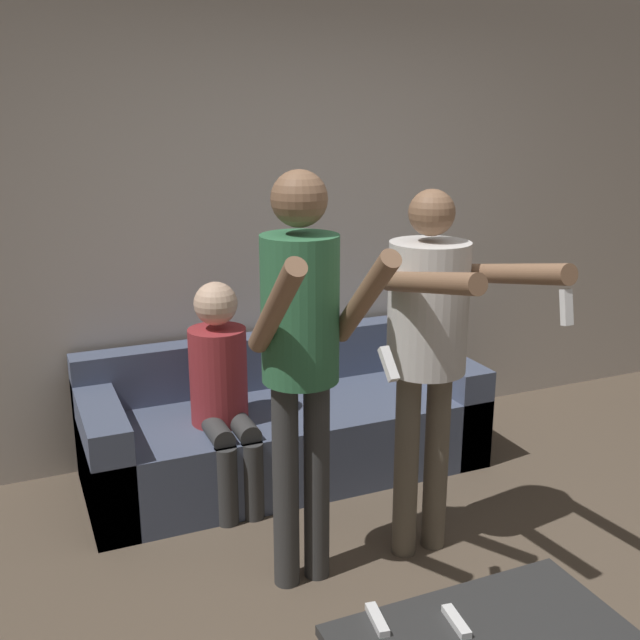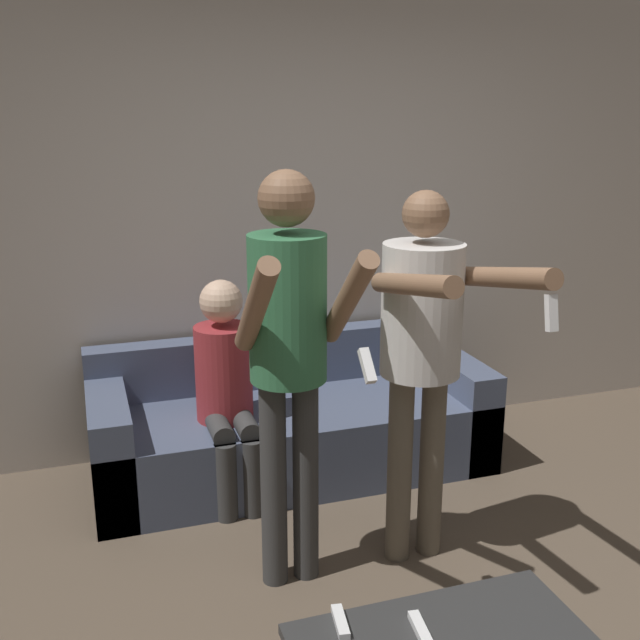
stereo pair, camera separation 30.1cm
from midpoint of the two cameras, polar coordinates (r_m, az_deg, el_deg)
name	(u,v)px [view 1 (the left image)]	position (r m, az deg, el deg)	size (l,w,h in m)	color
wall_back	(288,219)	(4.40, -4.42, 7.69)	(6.40, 0.06, 2.70)	beige
couch	(284,427)	(4.23, -4.84, -8.15)	(2.17, 0.83, 0.71)	#4C5670
person_standing_left	(302,340)	(2.95, -4.32, -1.56)	(0.43, 0.62, 1.76)	#383838
person_standing_right	(430,333)	(3.18, 5.72, -1.02)	(0.46, 0.81, 1.66)	#6B6051
person_seated	(222,385)	(3.84, -9.72, -4.94)	(0.30, 0.52, 1.15)	#383838
remote_mid	(456,621)	(2.60, 6.86, -21.93)	(0.05, 0.15, 0.02)	white
remote_far	(377,620)	(2.59, 0.82, -21.95)	(0.06, 0.15, 0.02)	white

